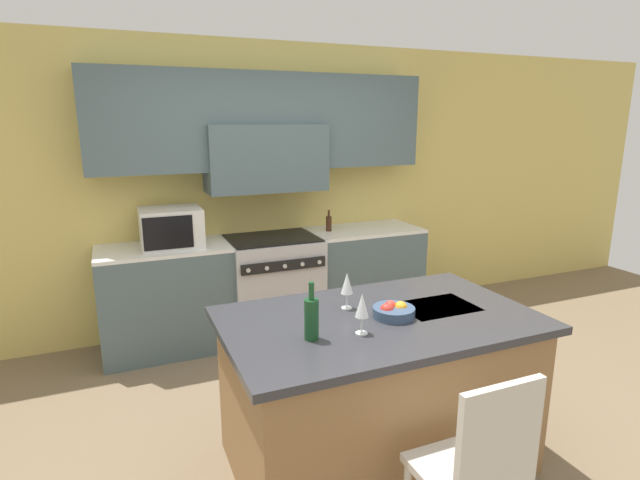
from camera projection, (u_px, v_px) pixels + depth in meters
name	position (u px, v px, depth m)	size (l,w,h in m)	color
ground_plane	(352.00, 428.00, 3.30)	(10.00, 10.00, 0.00)	#7A664C
back_cabinetry	(262.00, 165.00, 4.69)	(10.00, 0.46, 2.70)	#DBC166
back_counter	(272.00, 285.00, 4.72)	(3.03, 0.62, 0.93)	#4C6066
range_stove	(273.00, 286.00, 4.70)	(0.83, 0.70, 0.93)	#B7B7BC
microwave	(171.00, 227.00, 4.24)	(0.50, 0.43, 0.33)	silver
kitchen_island	(377.00, 389.00, 2.90)	(1.76, 1.06, 0.92)	olive
island_chair	(478.00, 467.00, 2.10)	(0.42, 0.40, 1.00)	beige
wine_bottle	(312.00, 318.00, 2.48)	(0.07, 0.07, 0.30)	#194723
wine_glass_near	(362.00, 306.00, 2.53)	(0.07, 0.07, 0.22)	white
wine_glass_far	(347.00, 284.00, 2.88)	(0.07, 0.07, 0.22)	white
fruit_bowl	(393.00, 311.00, 2.78)	(0.24, 0.24, 0.09)	#384C6B
oil_bottle_on_counter	(329.00, 223.00, 4.84)	(0.06, 0.06, 0.21)	#422314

